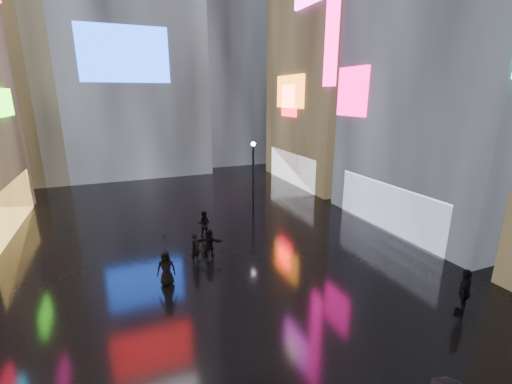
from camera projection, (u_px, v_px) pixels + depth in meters
ground at (207, 238)px, 20.82m from camera, size 140.00×140.00×0.00m
building_right_far at (342, 32)px, 31.69m from camera, size 10.28×12.00×28.00m
tower_flank_right at (220, 23)px, 42.59m from camera, size 12.00×12.00×34.00m
lamp_far at (253, 173)px, 24.59m from camera, size 0.30×0.30×5.20m
pedestrian_3 at (464, 292)px, 13.35m from camera, size 1.21×1.00×1.93m
pedestrian_4 at (166, 268)px, 15.42m from camera, size 0.93×0.73×1.68m
pedestrian_5 at (209, 243)px, 18.24m from camera, size 1.48×1.00×1.53m
pedestrian_6 at (195, 248)px, 17.54m from camera, size 0.69×0.64×1.59m
pedestrian_7 at (204, 224)px, 20.74m from camera, size 0.99×0.91×1.65m
umbrella_2 at (164, 243)px, 15.08m from camera, size 1.25×1.25×0.80m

